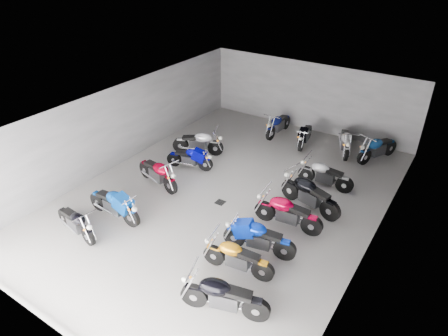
{
  "coord_description": "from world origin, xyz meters",
  "views": [
    {
      "loc": [
        6.44,
        -10.01,
        8.06
      ],
      "look_at": [
        -0.27,
        0.14,
        1.0
      ],
      "focal_mm": 32.0,
      "sensor_mm": 36.0,
      "label": 1
    }
  ],
  "objects": [
    {
      "name": "ground",
      "position": [
        0.0,
        0.0,
        0.0
      ],
      "size": [
        14.0,
        14.0,
        0.0
      ],
      "primitive_type": "plane",
      "color": "gray",
      "rests_on": "ground"
    },
    {
      "name": "wall_back",
      "position": [
        0.0,
        7.0,
        1.6
      ],
      "size": [
        10.0,
        0.1,
        3.2
      ],
      "primitive_type": "cube",
      "color": "gray",
      "rests_on": "ground"
    },
    {
      "name": "wall_left",
      "position": [
        -5.0,
        0.0,
        1.6
      ],
      "size": [
        0.1,
        14.0,
        3.2
      ],
      "primitive_type": "cube",
      "color": "gray",
      "rests_on": "ground"
    },
    {
      "name": "wall_right",
      "position": [
        5.0,
        0.0,
        1.6
      ],
      "size": [
        0.1,
        14.0,
        3.2
      ],
      "primitive_type": "cube",
      "color": "gray",
      "rests_on": "ground"
    },
    {
      "name": "ceiling",
      "position": [
        0.0,
        0.0,
        3.22
      ],
      "size": [
        10.0,
        14.0,
        0.04
      ],
      "primitive_type": "cube",
      "color": "black",
      "rests_on": "wall_back"
    },
    {
      "name": "drain_grate",
      "position": [
        0.0,
        -0.5,
        0.01
      ],
      "size": [
        0.32,
        0.32,
        0.01
      ],
      "primitive_type": "cube",
      "color": "black",
      "rests_on": "ground"
    },
    {
      "name": "motorcycle_left_a",
      "position": [
        -2.73,
        -4.39,
        0.48
      ],
      "size": [
        1.99,
        0.5,
        0.88
      ],
      "rotation": [
        0.0,
        0.0,
        -1.73
      ],
      "color": "black",
      "rests_on": "ground"
    },
    {
      "name": "motorcycle_left_b",
      "position": [
        -2.38,
        -3.13,
        0.54
      ],
      "size": [
        2.24,
        0.45,
        0.98
      ],
      "rotation": [
        0.0,
        0.0,
        -1.6
      ],
      "color": "black",
      "rests_on": "ground"
    },
    {
      "name": "motorcycle_left_d",
      "position": [
        -2.54,
        -0.83,
        0.53
      ],
      "size": [
        2.2,
        0.67,
        0.98
      ],
      "rotation": [
        0.0,
        0.0,
        -1.8
      ],
      "color": "black",
      "rests_on": "ground"
    },
    {
      "name": "motorcycle_left_e",
      "position": [
        -2.33,
        0.83,
        0.46
      ],
      "size": [
        1.89,
        0.65,
        0.85
      ],
      "rotation": [
        0.0,
        0.0,
        -1.29
      ],
      "color": "black",
      "rests_on": "ground"
    },
    {
      "name": "motorcycle_left_f",
      "position": [
        -2.8,
        2.02,
        0.53
      ],
      "size": [
        2.07,
        1.01,
        0.97
      ],
      "rotation": [
        0.0,
        0.0,
        -1.16
      ],
      "color": "black",
      "rests_on": "ground"
    },
    {
      "name": "motorcycle_right_a",
      "position": [
        2.7,
        -4.37,
        0.54
      ],
      "size": [
        2.2,
        0.83,
        1.0
      ],
      "rotation": [
        0.0,
        0.0,
        1.88
      ],
      "color": "black",
      "rests_on": "ground"
    },
    {
      "name": "motorcycle_right_b",
      "position": [
        2.24,
        -3.0,
        0.5
      ],
      "size": [
        2.08,
        0.51,
        0.92
      ],
      "rotation": [
        0.0,
        0.0,
        1.72
      ],
      "color": "black",
      "rests_on": "ground"
    },
    {
      "name": "motorcycle_right_c",
      "position": [
        2.33,
        -1.99,
        0.53
      ],
      "size": [
        2.19,
        0.62,
        0.97
      ],
      "rotation": [
        0.0,
        0.0,
        1.77
      ],
      "color": "black",
      "rests_on": "ground"
    },
    {
      "name": "motorcycle_right_d",
      "position": [
        2.51,
        -0.44,
        0.54
      ],
      "size": [
        2.27,
        0.49,
        1.0
      ],
      "rotation": [
        0.0,
        0.0,
        1.65
      ],
      "color": "black",
      "rests_on": "ground"
    },
    {
      "name": "motorcycle_right_e",
      "position": [
        2.7,
        0.87,
        0.57
      ],
      "size": [
        2.34,
        0.75,
        1.04
      ],
      "rotation": [
        0.0,
        0.0,
        1.32
      ],
      "color": "black",
      "rests_on": "ground"
    },
    {
      "name": "motorcycle_right_f",
      "position": [
        2.63,
        2.48,
        0.5
      ],
      "size": [
        2.09,
        0.43,
        0.92
      ],
      "rotation": [
        0.0,
        0.0,
        1.62
      ],
      "color": "black",
      "rests_on": "ground"
    },
    {
      "name": "motorcycle_back_c",
      "position": [
        -0.86,
        5.62,
        0.52
      ],
      "size": [
        0.43,
        2.15,
        0.94
      ],
      "rotation": [
        0.0,
        0.0,
        3.12
      ],
      "color": "black",
      "rests_on": "ground"
    },
    {
      "name": "motorcycle_back_d",
      "position": [
        0.62,
        5.31,
        0.48
      ],
      "size": [
        0.51,
        1.98,
        0.87
      ],
      "rotation": [
        0.0,
        0.0,
        3.31
      ],
      "color": "black",
      "rests_on": "ground"
    },
    {
      "name": "motorcycle_back_e",
      "position": [
        2.35,
        5.58,
        0.53
      ],
      "size": [
        0.97,
        2.08,
        0.96
      ],
      "rotation": [
        0.0,
        0.0,
        3.53
      ],
      "color": "black",
      "rests_on": "ground"
    },
    {
      "name": "motorcycle_back_f",
      "position": [
        3.66,
        5.65,
        0.53
      ],
      "size": [
        1.07,
        2.08,
        0.98
      ],
      "rotation": [
        0.0,
        0.0,
        2.71
      ],
      "color": "black",
      "rests_on": "ground"
    }
  ]
}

